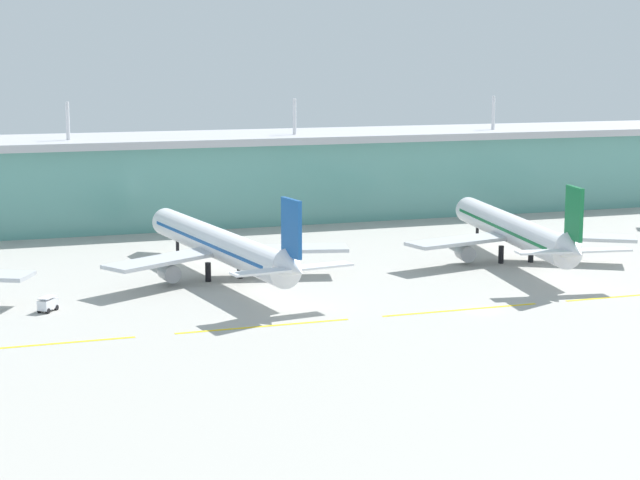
{
  "coord_description": "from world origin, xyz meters",
  "views": [
    {
      "loc": [
        -80.26,
        -153.97,
        41.7
      ],
      "look_at": [
        -16.35,
        35.34,
        7.0
      ],
      "focal_mm": 59.87,
      "sensor_mm": 36.0,
      "label": 1
    }
  ],
  "objects": [
    {
      "name": "terminal_building",
      "position": [
        -0.0,
        109.48,
        11.17
      ],
      "size": [
        288.0,
        34.0,
        30.94
      ],
      "color": "#5B9E93",
      "rests_on": "ground"
    },
    {
      "name": "taxiway_stripe_mid_east",
      "position": [
        31.0,
        1.69,
        0.02
      ],
      "size": [
        28.0,
        0.7,
        0.04
      ],
      "primitive_type": "cube",
      "color": "yellow",
      "rests_on": "ground"
    },
    {
      "name": "airliner_far_middle",
      "position": [
        25.92,
        36.6,
        6.45
      ],
      "size": [
        48.3,
        67.17,
        18.9
      ],
      "color": "silver",
      "rests_on": "ground"
    },
    {
      "name": "taxiway_stripe_mid_west",
      "position": [
        -37.0,
        1.69,
        0.02
      ],
      "size": [
        28.0,
        0.7,
        0.04
      ],
      "primitive_type": "cube",
      "color": "yellow",
      "rests_on": "ground"
    },
    {
      "name": "airliner_near_middle",
      "position": [
        -34.82,
        39.17,
        6.46
      ],
      "size": [
        48.27,
        71.07,
        18.9
      ],
      "color": "white",
      "rests_on": "ground"
    },
    {
      "name": "taxiway_stripe_centre",
      "position": [
        -3.0,
        1.69,
        0.02
      ],
      "size": [
        28.0,
        0.7,
        0.04
      ],
      "primitive_type": "cube",
      "color": "yellow",
      "rests_on": "ground"
    },
    {
      "name": "taxiway_stripe_west",
      "position": [
        -71.0,
        1.69,
        0.02
      ],
      "size": [
        28.0,
        0.7,
        0.04
      ],
      "primitive_type": "cube",
      "color": "yellow",
      "rests_on": "ground"
    },
    {
      "name": "ground_plane",
      "position": [
        0.0,
        0.0,
        0.0
      ],
      "size": [
        600.0,
        600.0,
        0.0
      ],
      "primitive_type": "plane",
      "color": "#A8A59E"
    },
    {
      "name": "baggage_cart",
      "position": [
        -68.06,
        22.51,
        1.26
      ],
      "size": [
        3.64,
        3.95,
        2.48
      ],
      "color": "silver",
      "rests_on": "ground"
    }
  ]
}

